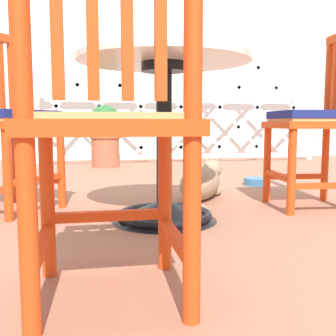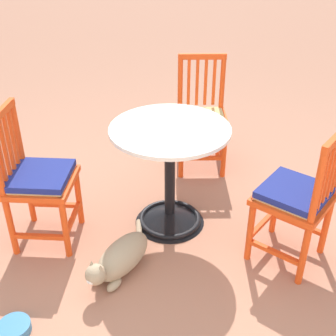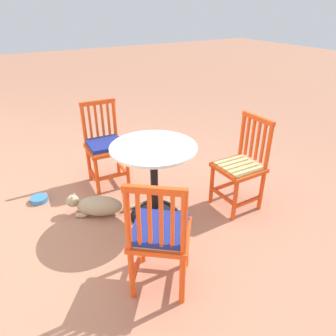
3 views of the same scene
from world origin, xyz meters
name	(u,v)px [view 1 (image 1 of 3)]	position (x,y,z in m)	size (l,w,h in m)	color
ground_plane	(184,222)	(0.00, 0.00, 0.00)	(24.00, 24.00, 0.00)	#A36B51
building_wall_backdrop	(127,45)	(0.00, 3.38, 1.40)	(10.00, 0.20, 2.80)	white
lattice_fence_panel	(181,107)	(0.56, 2.76, 0.62)	(3.85, 0.06, 1.24)	white
cafe_table	(164,158)	(-0.08, 0.05, 0.28)	(0.76, 0.76, 0.73)	black
orange_chair_by_planter	(109,126)	(-0.35, -0.75, 0.43)	(0.40, 0.40, 0.91)	#D64214
orange_chair_at_corner	(316,122)	(0.74, 0.20, 0.45)	(0.43, 0.43, 0.91)	#D64214
orange_chair_near_fence	(7,122)	(-0.82, 0.41, 0.45)	(0.56, 0.56, 0.91)	#D64214
tabby_cat	(203,182)	(0.23, 0.53, 0.10)	(0.40, 0.71, 0.23)	#9E896B
terracotta_planter	(105,134)	(-0.30, 2.37, 0.33)	(0.32, 0.32, 0.62)	#B25B3D
pet_water_bowl	(256,181)	(0.73, 0.97, 0.03)	(0.17, 0.17, 0.05)	teal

